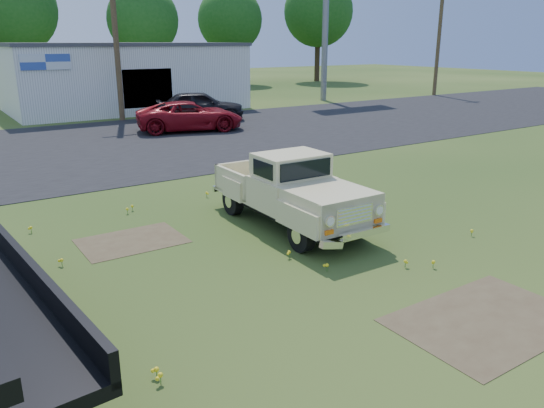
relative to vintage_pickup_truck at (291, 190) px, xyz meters
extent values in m
plane|color=#244215|center=(-1.54, -2.43, -0.88)|extent=(140.00, 140.00, 0.00)
cube|color=black|center=(-1.54, 12.57, -0.88)|extent=(90.00, 14.00, 0.02)
cube|color=#4E3E29|center=(-0.04, -5.43, -0.88)|extent=(3.00, 2.00, 0.01)
cube|color=#4E3E29|center=(-3.54, 1.07, -0.88)|extent=(2.20, 1.60, 0.01)
cube|color=beige|center=(4.46, 24.57, 1.12)|extent=(14.00, 8.00, 4.00)
cube|color=#3F3F44|center=(4.46, 24.57, 3.17)|extent=(14.20, 8.20, 0.20)
cube|color=black|center=(4.46, 20.62, 0.72)|extent=(3.00, 0.10, 2.20)
cube|color=silver|center=(-1.04, 20.52, 2.32)|extent=(2.50, 0.08, 0.80)
cylinder|color=slate|center=(18.46, 21.57, 3.12)|extent=(0.44, 0.44, 8.00)
cylinder|color=#3F311D|center=(2.46, 19.57, 3.62)|extent=(0.30, 0.30, 9.00)
cylinder|color=#3F311D|center=(28.46, 19.57, 3.62)|extent=(0.30, 0.30, 9.00)
cylinder|color=#332517|center=(0.46, 38.07, 1.01)|extent=(0.56, 0.56, 3.78)
sphere|color=#184F16|center=(0.46, 38.07, 5.75)|extent=(6.72, 6.72, 6.72)
cylinder|color=#332517|center=(10.46, 36.57, 0.83)|extent=(0.56, 0.56, 3.42)
sphere|color=#184F16|center=(10.46, 36.57, 5.12)|extent=(6.08, 6.08, 6.08)
cylinder|color=#332517|center=(20.46, 39.07, 0.92)|extent=(0.56, 0.56, 3.60)
sphere|color=#184F16|center=(20.46, 39.07, 5.44)|extent=(6.40, 6.40, 6.40)
cylinder|color=#332517|center=(30.46, 37.57, 1.19)|extent=(0.56, 0.56, 4.14)
sphere|color=#184F16|center=(30.46, 37.57, 6.39)|extent=(7.36, 7.36, 7.36)
imported|color=maroon|center=(4.07, 14.15, -0.17)|extent=(5.59, 3.67, 1.43)
imported|color=black|center=(5.99, 16.96, -0.06)|extent=(5.17, 3.47, 1.63)
camera|label=1|loc=(-7.03, -9.76, 3.35)|focal=35.00mm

